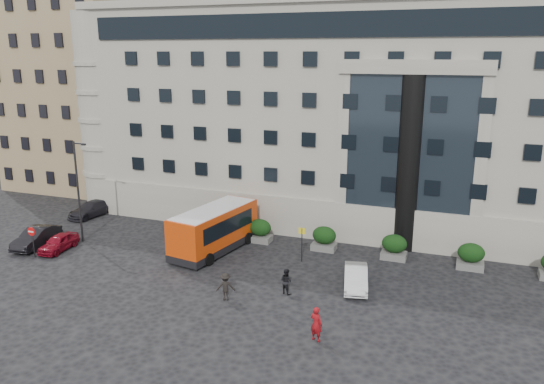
{
  "coord_description": "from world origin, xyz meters",
  "views": [
    {
      "loc": [
        15.79,
        -28.89,
        14.5
      ],
      "look_at": [
        3.33,
        4.77,
        5.0
      ],
      "focal_mm": 35.0,
      "sensor_mm": 36.0,
      "label": 1
    }
  ],
  "objects": [
    {
      "name": "apartment_near",
      "position": [
        -24.0,
        20.0,
        10.0
      ],
      "size": [
        14.0,
        14.0,
        20.0
      ],
      "primitive_type": "cube",
      "color": "#917954",
      "rests_on": "ground"
    },
    {
      "name": "hedge_d",
      "position": [
        11.6,
        7.8,
        0.93
      ],
      "size": [
        1.8,
        1.26,
        1.84
      ],
      "color": "#575755",
      "rests_on": "ground"
    },
    {
      "name": "parked_car_d",
      "position": [
        -17.0,
        13.07,
        0.64
      ],
      "size": [
        2.61,
        4.83,
        1.29
      ],
      "primitive_type": "imported",
      "rotation": [
        0.0,
        0.0,
        0.11
      ],
      "color": "black",
      "rests_on": "ground"
    },
    {
      "name": "hedge_b",
      "position": [
        1.2,
        7.8,
        0.93
      ],
      "size": [
        1.8,
        1.26,
        1.84
      ],
      "color": "#575755",
      "rests_on": "ground"
    },
    {
      "name": "pedestrian_b",
      "position": [
        6.13,
        -0.28,
        0.82
      ],
      "size": [
        0.97,
        0.87,
        1.64
      ],
      "primitive_type": "imported",
      "rotation": [
        0.0,
        0.0,
        2.76
      ],
      "color": "black",
      "rests_on": "ground"
    },
    {
      "name": "minibus",
      "position": [
        -1.26,
        4.74,
        1.81
      ],
      "size": [
        4.04,
        8.25,
        3.3
      ],
      "rotation": [
        0.0,
        0.0,
        -0.17
      ],
      "color": "#C53709",
      "rests_on": "ground"
    },
    {
      "name": "ground",
      "position": [
        0.0,
        0.0,
        0.0
      ],
      "size": [
        120.0,
        120.0,
        0.0
      ],
      "primitive_type": "plane",
      "color": "black",
      "rests_on": "ground"
    },
    {
      "name": "entrance_column",
      "position": [
        12.0,
        10.3,
        6.5
      ],
      "size": [
        1.8,
        1.8,
        13.0
      ],
      "primitive_type": "cylinder",
      "color": "black",
      "rests_on": "ground"
    },
    {
      "name": "pedestrian_c",
      "position": [
        3.0,
        -2.39,
        0.86
      ],
      "size": [
        1.28,
        1.03,
        1.72
      ],
      "primitive_type": "imported",
      "rotation": [
        0.0,
        0.0,
        3.55
      ],
      "color": "black",
      "rests_on": "ground"
    },
    {
      "name": "street_lamp",
      "position": [
        -11.94,
        3.0,
        4.37
      ],
      "size": [
        1.16,
        0.18,
        8.0
      ],
      "color": "#262628",
      "rests_on": "ground"
    },
    {
      "name": "red_truck",
      "position": [
        -11.94,
        17.56,
        1.31
      ],
      "size": [
        2.86,
        5.02,
        2.55
      ],
      "rotation": [
        0.0,
        0.0,
        -0.17
      ],
      "color": "maroon",
      "rests_on": "ground"
    },
    {
      "name": "no_entry_sign",
      "position": [
        -13.0,
        -1.04,
        1.65
      ],
      "size": [
        0.64,
        0.16,
        2.32
      ],
      "color": "#262628",
      "rests_on": "ground"
    },
    {
      "name": "civic_building",
      "position": [
        6.0,
        22.0,
        9.0
      ],
      "size": [
        44.0,
        24.0,
        18.0
      ],
      "primitive_type": "cube",
      "color": "#9C9889",
      "rests_on": "ground"
    },
    {
      "name": "pedestrian_a",
      "position": [
        9.38,
        -5.0,
        0.95
      ],
      "size": [
        0.79,
        0.64,
        1.89
      ],
      "primitive_type": "imported",
      "rotation": [
        0.0,
        0.0,
        2.84
      ],
      "color": "maroon",
      "rests_on": "ground"
    },
    {
      "name": "bus_stop_sign",
      "position": [
        5.5,
        5.0,
        1.73
      ],
      "size": [
        0.5,
        0.08,
        2.52
      ],
      "color": "#262628",
      "rests_on": "ground"
    },
    {
      "name": "hedge_e",
      "position": [
        16.8,
        7.8,
        0.93
      ],
      "size": [
        1.8,
        1.26,
        1.84
      ],
      "color": "#575755",
      "rests_on": "ground"
    },
    {
      "name": "parked_car_c",
      "position": [
        -15.68,
        8.75,
        0.67
      ],
      "size": [
        2.65,
        4.88,
        1.34
      ],
      "primitive_type": "imported",
      "rotation": [
        0.0,
        0.0,
        -0.17
      ],
      "color": "black",
      "rests_on": "ground"
    },
    {
      "name": "white_taxi",
      "position": [
        10.0,
        2.05,
        0.67
      ],
      "size": [
        2.26,
        4.3,
        1.35
      ],
      "primitive_type": "imported",
      "rotation": [
        0.0,
        0.0,
        0.21
      ],
      "color": "silver",
      "rests_on": "ground"
    },
    {
      "name": "hedge_c",
      "position": [
        6.4,
        7.8,
        0.93
      ],
      "size": [
        1.8,
        1.26,
        1.84
      ],
      "color": "#575755",
      "rests_on": "ground"
    },
    {
      "name": "hedge_a",
      "position": [
        -4.0,
        7.8,
        0.93
      ],
      "size": [
        1.8,
        1.26,
        1.84
      ],
      "color": "#575755",
      "rests_on": "ground"
    },
    {
      "name": "apartment_far",
      "position": [
        -27.0,
        38.0,
        11.0
      ],
      "size": [
        13.0,
        13.0,
        22.0
      ],
      "primitive_type": "cube",
      "color": "brown",
      "rests_on": "ground"
    },
    {
      "name": "parked_car_b",
      "position": [
        -14.53,
        0.84,
        0.73
      ],
      "size": [
        2.08,
        4.61,
        1.47
      ],
      "primitive_type": "imported",
      "rotation": [
        0.0,
        0.0,
        0.12
      ],
      "color": "black",
      "rests_on": "ground"
    },
    {
      "name": "parked_car_a",
      "position": [
        -12.33,
        0.74,
        0.62
      ],
      "size": [
        1.76,
        3.74,
        1.24
      ],
      "primitive_type": "imported",
      "rotation": [
        0.0,
        0.0,
        0.09
      ],
      "color": "maroon",
      "rests_on": "ground"
    }
  ]
}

